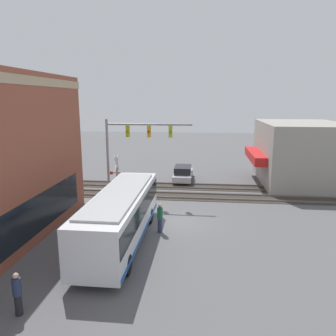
# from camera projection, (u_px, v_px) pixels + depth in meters

# --- Properties ---
(ground_plane) EXTENTS (120.00, 120.00, 0.00)m
(ground_plane) POSITION_uv_depth(u_px,v_px,m) (175.00, 222.00, 22.01)
(ground_plane) COLOR #565659
(shop_building) EXTENTS (10.50, 8.58, 5.91)m
(shop_building) POSITION_uv_depth(u_px,v_px,m) (300.00, 153.00, 31.91)
(shop_building) COLOR gray
(shop_building) RESTS_ON ground
(city_bus) EXTENTS (10.63, 2.59, 3.03)m
(city_bus) POSITION_uv_depth(u_px,v_px,m) (121.00, 215.00, 18.59)
(city_bus) COLOR silver
(city_bus) RESTS_ON ground
(traffic_signal_gantry) EXTENTS (0.42, 6.90, 6.56)m
(traffic_signal_gantry) POSITION_uv_depth(u_px,v_px,m) (133.00, 141.00, 25.97)
(traffic_signal_gantry) COLOR gray
(traffic_signal_gantry) RESTS_ON ground
(crossing_signal) EXTENTS (1.41, 1.18, 3.81)m
(crossing_signal) POSITION_uv_depth(u_px,v_px,m) (117.00, 173.00, 26.24)
(crossing_signal) COLOR gray
(crossing_signal) RESTS_ON ground
(rail_track_near) EXTENTS (2.60, 60.00, 0.15)m
(rail_track_near) POSITION_uv_depth(u_px,v_px,m) (181.00, 196.00, 27.84)
(rail_track_near) COLOR #332D28
(rail_track_near) RESTS_ON ground
(rail_track_far) EXTENTS (2.60, 60.00, 0.15)m
(rail_track_far) POSITION_uv_depth(u_px,v_px,m) (183.00, 186.00, 30.95)
(rail_track_far) COLOR #332D28
(rail_track_far) RESTS_ON ground
(parked_car_silver) EXTENTS (4.72, 1.82, 1.50)m
(parked_car_silver) POSITION_uv_depth(u_px,v_px,m) (183.00, 174.00, 33.15)
(parked_car_silver) COLOR #B7B7BC
(parked_car_silver) RESTS_ON ground
(pedestrian_by_lamp) EXTENTS (0.34, 0.34, 1.75)m
(pedestrian_by_lamp) POSITION_uv_depth(u_px,v_px,m) (17.00, 294.00, 12.38)
(pedestrian_by_lamp) COLOR black
(pedestrian_by_lamp) RESTS_ON ground
(pedestrian_near_bus) EXTENTS (0.34, 0.34, 1.86)m
(pedestrian_near_bus) POSITION_uv_depth(u_px,v_px,m) (160.00, 218.00, 20.14)
(pedestrian_near_bus) COLOR #2D3351
(pedestrian_near_bus) RESTS_ON ground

